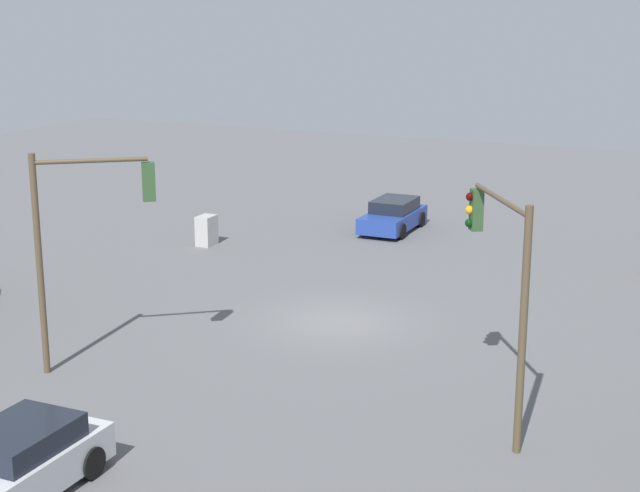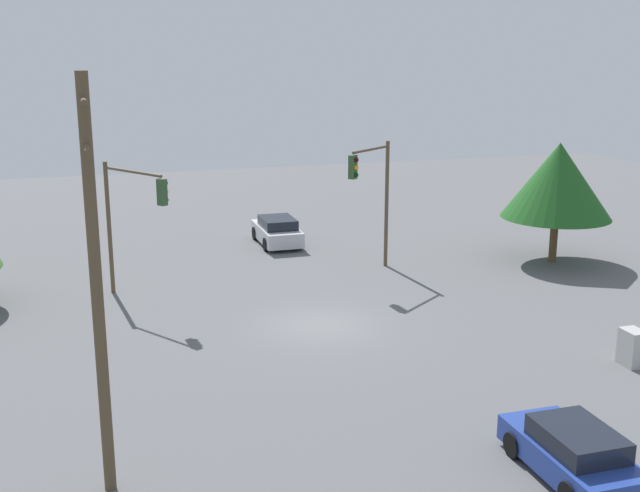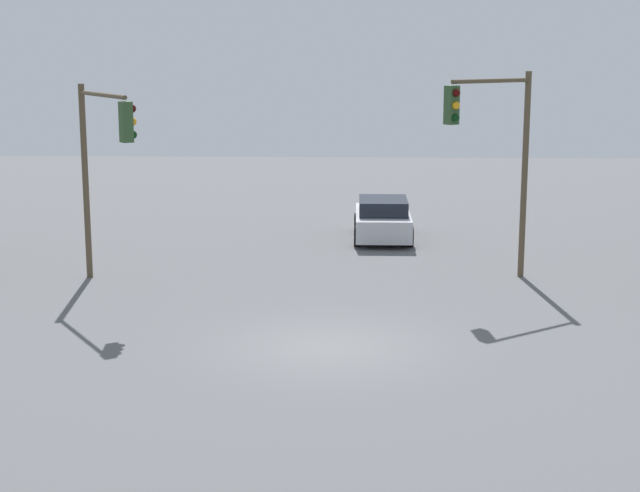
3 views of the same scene
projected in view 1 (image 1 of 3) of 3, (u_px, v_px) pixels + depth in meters
name	position (u px, v px, depth m)	size (l,w,h in m)	color
ground_plane	(337.00, 322.00, 31.07)	(80.00, 80.00, 0.00)	#5B5B5E
sedan_blue	(393.00, 216.00, 42.91)	(4.08, 1.95, 1.39)	#233D93
sedan_silver	(16.00, 464.00, 20.10)	(4.22, 2.04, 1.49)	silver
traffic_signal_main	(84.00, 224.00, 26.16)	(2.14, 2.67, 6.07)	brown
traffic_signal_cross	(501.00, 267.00, 22.72)	(3.35, 2.33, 5.72)	brown
electrical_cabinet	(207.00, 230.00, 40.42)	(0.86, 0.62, 1.24)	#B2B2AD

